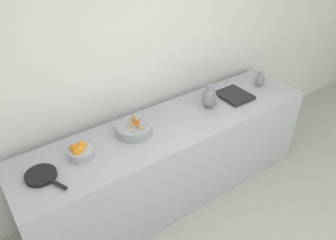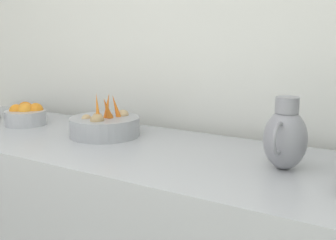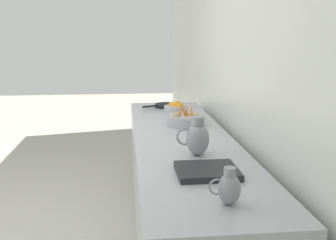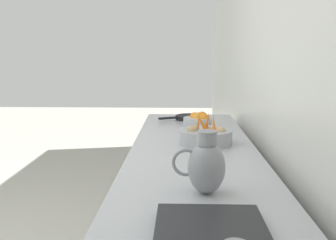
{
  "view_description": "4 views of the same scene",
  "coord_description": "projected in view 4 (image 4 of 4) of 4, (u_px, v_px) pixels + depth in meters",
  "views": [
    {
      "loc": [
        0.61,
        -1.47,
        2.71
      ],
      "look_at": [
        -1.4,
        -0.03,
        1.02
      ],
      "focal_mm": 35.44,
      "sensor_mm": 36.0,
      "label": 1
    },
    {
      "loc": [
        -0.15,
        0.9,
        1.35
      ],
      "look_at": [
        -1.32,
        0.18,
        1.07
      ],
      "focal_mm": 42.77,
      "sensor_mm": 36.0,
      "label": 2
    },
    {
      "loc": [
        -1.05,
        2.98,
        1.68
      ],
      "look_at": [
        -1.34,
        0.23,
        1.07
      ],
      "focal_mm": 42.57,
      "sensor_mm": 36.0,
      "label": 3
    },
    {
      "loc": [
        -1.39,
        2.04,
        1.46
      ],
      "look_at": [
        -1.32,
        -0.07,
        1.1
      ],
      "focal_mm": 41.58,
      "sensor_mm": 36.0,
      "label": 4
    }
  ],
  "objects": [
    {
      "name": "vegetable_colander",
      "position": [
        206.0,
        136.0,
        2.39
      ],
      "size": [
        0.33,
        0.33,
        0.21
      ],
      "color": "#9EA0A5",
      "rests_on": "prep_counter"
    },
    {
      "name": "skillet_on_counter",
      "position": [
        189.0,
        117.0,
        3.26
      ],
      "size": [
        0.38,
        0.24,
        0.03
      ],
      "color": "black",
      "rests_on": "prep_counter"
    },
    {
      "name": "orange_bowl",
      "position": [
        198.0,
        121.0,
        2.91
      ],
      "size": [
        0.21,
        0.21,
        0.12
      ],
      "color": "#ADAFB5",
      "rests_on": "prep_counter"
    },
    {
      "name": "metal_pitcher_tall",
      "position": [
        206.0,
        165.0,
        1.54
      ],
      "size": [
        0.21,
        0.15,
        0.25
      ],
      "color": "gray",
      "rests_on": "prep_counter"
    },
    {
      "name": "tile_wall_left",
      "position": [
        333.0,
        42.0,
        1.42
      ],
      "size": [
        0.1,
        9.49,
        3.0
      ],
      "primitive_type": "cube",
      "color": "silver",
      "rests_on": "ground_plane"
    },
    {
      "name": "counter_sink_basin",
      "position": [
        210.0,
        228.0,
        1.2
      ],
      "size": [
        0.34,
        0.3,
        0.04
      ],
      "primitive_type": "cube",
      "color": "#232326",
      "rests_on": "prep_counter"
    }
  ]
}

